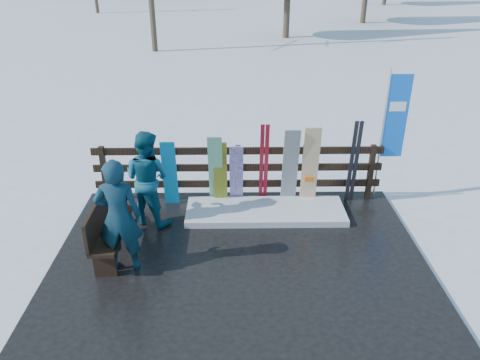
{
  "coord_description": "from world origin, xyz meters",
  "views": [
    {
      "loc": [
        -0.08,
        -6.05,
        4.57
      ],
      "look_at": [
        0.02,
        1.0,
        1.1
      ],
      "focal_mm": 35.0,
      "sensor_mm": 36.0,
      "label": 1
    }
  ],
  "objects_px": {
    "snowboard_3": "(236,175)",
    "person_back": "(147,178)",
    "snowboard_0": "(170,174)",
    "snowboard_4": "(290,167)",
    "rental_flag": "(393,122)",
    "snowboard_5": "(310,167)",
    "snowboard_2": "(220,174)",
    "person_front": "(119,217)",
    "snowboard_1": "(216,170)",
    "bench": "(107,226)"
  },
  "relations": [
    {
      "from": "snowboard_4",
      "to": "person_back",
      "type": "relative_size",
      "value": 0.92
    },
    {
      "from": "rental_flag",
      "to": "person_front",
      "type": "bearing_deg",
      "value": -154.23
    },
    {
      "from": "rental_flag",
      "to": "person_back",
      "type": "xyz_separation_m",
      "value": [
        -4.52,
        -0.86,
        -0.73
      ]
    },
    {
      "from": "snowboard_0",
      "to": "person_back",
      "type": "height_order",
      "value": "person_back"
    },
    {
      "from": "person_front",
      "to": "person_back",
      "type": "height_order",
      "value": "person_front"
    },
    {
      "from": "snowboard_0",
      "to": "snowboard_2",
      "type": "xyz_separation_m",
      "value": [
        0.96,
        0.0,
        -0.01
      ]
    },
    {
      "from": "snowboard_4",
      "to": "rental_flag",
      "type": "bearing_deg",
      "value": 8.01
    },
    {
      "from": "snowboard_0",
      "to": "person_back",
      "type": "xyz_separation_m",
      "value": [
        -0.31,
        -0.59,
        0.2
      ]
    },
    {
      "from": "snowboard_3",
      "to": "person_back",
      "type": "xyz_separation_m",
      "value": [
        -1.58,
        -0.59,
        0.23
      ]
    },
    {
      "from": "snowboard_0",
      "to": "snowboard_2",
      "type": "relative_size",
      "value": 1.01
    },
    {
      "from": "snowboard_1",
      "to": "snowboard_2",
      "type": "bearing_deg",
      "value": 0.0
    },
    {
      "from": "bench",
      "to": "person_front",
      "type": "relative_size",
      "value": 0.81
    },
    {
      "from": "snowboard_0",
      "to": "person_back",
      "type": "relative_size",
      "value": 0.78
    },
    {
      "from": "bench",
      "to": "snowboard_1",
      "type": "distance_m",
      "value": 2.34
    },
    {
      "from": "snowboard_0",
      "to": "snowboard_1",
      "type": "distance_m",
      "value": 0.87
    },
    {
      "from": "snowboard_0",
      "to": "snowboard_2",
      "type": "distance_m",
      "value": 0.96
    },
    {
      "from": "snowboard_4",
      "to": "person_front",
      "type": "height_order",
      "value": "person_front"
    },
    {
      "from": "snowboard_3",
      "to": "person_back",
      "type": "bearing_deg",
      "value": -159.39
    },
    {
      "from": "rental_flag",
      "to": "person_back",
      "type": "bearing_deg",
      "value": -169.18
    },
    {
      "from": "snowboard_2",
      "to": "snowboard_3",
      "type": "bearing_deg",
      "value": -0.0
    },
    {
      "from": "person_back",
      "to": "snowboard_0",
      "type": "bearing_deg",
      "value": -92.1
    },
    {
      "from": "snowboard_1",
      "to": "snowboard_2",
      "type": "xyz_separation_m",
      "value": [
        0.09,
        0.0,
        -0.08
      ]
    },
    {
      "from": "snowboard_3",
      "to": "snowboard_0",
      "type": "bearing_deg",
      "value": 180.0
    },
    {
      "from": "rental_flag",
      "to": "person_front",
      "type": "relative_size",
      "value": 1.4
    },
    {
      "from": "bench",
      "to": "person_front",
      "type": "xyz_separation_m",
      "value": [
        0.32,
        -0.4,
        0.41
      ]
    },
    {
      "from": "snowboard_0",
      "to": "snowboard_5",
      "type": "bearing_deg",
      "value": 0.0
    },
    {
      "from": "snowboard_4",
      "to": "person_front",
      "type": "bearing_deg",
      "value": -144.32
    },
    {
      "from": "snowboard_5",
      "to": "rental_flag",
      "type": "relative_size",
      "value": 0.63
    },
    {
      "from": "snowboard_4",
      "to": "snowboard_5",
      "type": "bearing_deg",
      "value": -0.0
    },
    {
      "from": "snowboard_3",
      "to": "rental_flag",
      "type": "relative_size",
      "value": 0.52
    },
    {
      "from": "snowboard_2",
      "to": "snowboard_5",
      "type": "bearing_deg",
      "value": -0.0
    },
    {
      "from": "snowboard_5",
      "to": "person_back",
      "type": "relative_size",
      "value": 0.93
    },
    {
      "from": "snowboard_3",
      "to": "person_back",
      "type": "distance_m",
      "value": 1.7
    },
    {
      "from": "snowboard_0",
      "to": "snowboard_4",
      "type": "height_order",
      "value": "snowboard_4"
    },
    {
      "from": "bench",
      "to": "snowboard_2",
      "type": "relative_size",
      "value": 1.11
    },
    {
      "from": "snowboard_0",
      "to": "snowboard_3",
      "type": "bearing_deg",
      "value": 0.0
    },
    {
      "from": "snowboard_0",
      "to": "snowboard_2",
      "type": "height_order",
      "value": "snowboard_0"
    },
    {
      "from": "snowboard_0",
      "to": "snowboard_3",
      "type": "relative_size",
      "value": 1.02
    },
    {
      "from": "snowboard_2",
      "to": "rental_flag",
      "type": "xyz_separation_m",
      "value": [
        3.24,
        0.27,
        0.93
      ]
    },
    {
      "from": "snowboard_2",
      "to": "person_back",
      "type": "bearing_deg",
      "value": -155.01
    },
    {
      "from": "snowboard_0",
      "to": "person_back",
      "type": "bearing_deg",
      "value": -117.78
    },
    {
      "from": "snowboard_2",
      "to": "rental_flag",
      "type": "height_order",
      "value": "rental_flag"
    },
    {
      "from": "person_back",
      "to": "rental_flag",
      "type": "bearing_deg",
      "value": -143.5
    },
    {
      "from": "snowboard_1",
      "to": "person_back",
      "type": "height_order",
      "value": "person_back"
    },
    {
      "from": "snowboard_4",
      "to": "snowboard_2",
      "type": "bearing_deg",
      "value": 180.0
    },
    {
      "from": "snowboard_4",
      "to": "snowboard_5",
      "type": "relative_size",
      "value": 0.99
    },
    {
      "from": "snowboard_1",
      "to": "snowboard_4",
      "type": "bearing_deg",
      "value": 0.0
    },
    {
      "from": "bench",
      "to": "snowboard_4",
      "type": "bearing_deg",
      "value": 27.29
    },
    {
      "from": "snowboard_1",
      "to": "snowboard_5",
      "type": "relative_size",
      "value": 0.94
    },
    {
      "from": "bench",
      "to": "rental_flag",
      "type": "distance_m",
      "value": 5.47
    }
  ]
}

